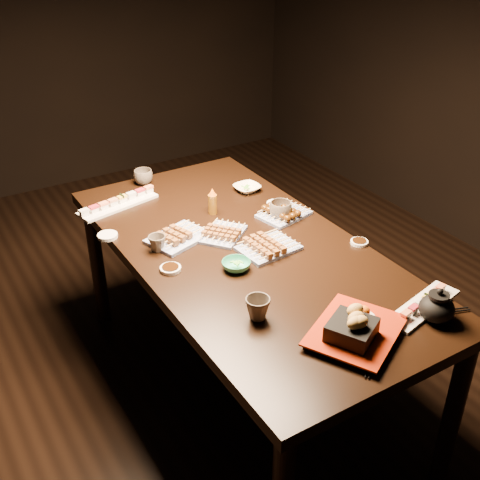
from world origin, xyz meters
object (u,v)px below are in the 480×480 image
edamame_bowl_green (236,265)px  condiment_bottle (212,201)px  yakitori_plate_center (223,231)px  tempura_tray (357,321)px  teacup_near_left (258,308)px  yakitori_plate_left (178,233)px  teacup_mid_right (280,210)px  teacup_far_left (157,243)px  yakitori_plate_right (269,244)px  teapot (437,305)px  dining_table (246,321)px  sushi_platter_near (423,303)px  edamame_bowl_cream (247,188)px  teacup_far_right (143,177)px  sushi_platter_far (118,202)px

edamame_bowl_green → condiment_bottle: (0.15, 0.46, 0.04)m
yakitori_plate_center → edamame_bowl_green: yakitori_plate_center is taller
tempura_tray → teacup_near_left: tempura_tray is taller
yakitori_plate_left → teacup_mid_right: bearing=-25.2°
teacup_far_left → teacup_near_left: bearing=-80.0°
yakitori_plate_left → teacup_mid_right: size_ratio=2.43×
yakitori_plate_right → teapot: teapot is taller
yakitori_plate_left → yakitori_plate_right: bearing=-61.5°
yakitori_plate_center → teacup_mid_right: (0.30, 0.01, 0.01)m
dining_table → teacup_mid_right: 0.52m
sushi_platter_near → yakitori_plate_left: size_ratio=1.42×
dining_table → teacup_mid_right: teacup_mid_right is taller
tempura_tray → teacup_mid_right: 0.86m
yakitori_plate_center → edamame_bowl_green: 0.27m
dining_table → edamame_bowl_cream: bearing=48.6°
yakitori_plate_right → teacup_near_left: bearing=-133.5°
teacup_far_right → condiment_bottle: 0.49m
sushi_platter_far → teacup_far_left: size_ratio=5.36×
yakitori_plate_center → teapot: bearing=-107.3°
yakitori_plate_right → teacup_near_left: size_ratio=2.67×
teacup_near_left → condiment_bottle: condiment_bottle is taller
teacup_mid_right → dining_table: bearing=-151.0°
dining_table → condiment_bottle: (0.04, 0.35, 0.44)m
sushi_platter_far → condiment_bottle: (0.35, -0.30, 0.04)m
teacup_mid_right → teacup_far_left: teacup_mid_right is taller
tempura_tray → condiment_bottle: size_ratio=2.61×
yakitori_plate_right → condiment_bottle: bearing=90.1°
yakitori_plate_right → edamame_bowl_cream: 0.57m
teacup_near_left → yakitori_plate_left: bearing=89.4°
sushi_platter_near → edamame_bowl_cream: 1.14m
sushi_platter_near → sushi_platter_far: sushi_platter_far is taller
teapot → condiment_bottle: bearing=79.8°
sushi_platter_far → edamame_bowl_green: sushi_platter_far is taller
sushi_platter_near → teacup_near_left: size_ratio=3.97×
yakitori_plate_center → yakitori_plate_right: yakitori_plate_right is taller
yakitori_plate_right → yakitori_plate_left: 0.39m
dining_table → teacup_far_left: 0.55m
yakitori_plate_right → yakitori_plate_left: bearing=130.9°
teacup_far_right → condiment_bottle: size_ratio=0.76×
yakitori_plate_left → teapot: 1.09m
dining_table → teapot: teapot is taller
yakitori_plate_center → teacup_far_right: size_ratio=2.17×
teacup_mid_right → teacup_far_right: 0.76m
sushi_platter_far → teapot: (0.61, -1.39, 0.04)m
dining_table → condiment_bottle: size_ratio=14.38×
tempura_tray → teacup_far_left: (-0.33, 0.85, -0.03)m
yakitori_plate_right → teacup_mid_right: size_ratio=2.32×
teapot → condiment_bottle: (-0.27, 1.09, 0.00)m
yakitori_plate_right → teacup_mid_right: (0.20, 0.20, 0.01)m
edamame_bowl_cream → teacup_far_left: 0.68m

